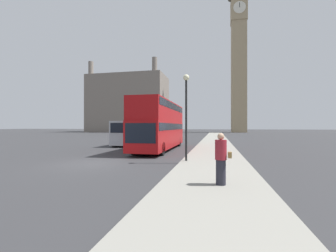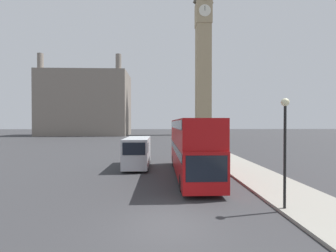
{
  "view_description": "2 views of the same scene",
  "coord_description": "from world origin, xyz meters",
  "px_view_note": "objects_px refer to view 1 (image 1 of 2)",
  "views": [
    {
      "loc": [
        6.98,
        -11.79,
        2.15
      ],
      "look_at": [
        3.13,
        6.26,
        2.17
      ],
      "focal_mm": 24.0,
      "sensor_mm": 36.0,
      "label": 1
    },
    {
      "loc": [
        -0.35,
        -8.85,
        4.01
      ],
      "look_at": [
        0.48,
        15.13,
        3.73
      ],
      "focal_mm": 24.0,
      "sensor_mm": 36.0,
      "label": 2
    }
  ],
  "objects_px": {
    "white_van": "(129,133)",
    "street_lamp": "(186,103)",
    "pedestrian": "(221,159)",
    "red_double_decker_bus": "(160,124)",
    "clock_tower": "(239,48)"
  },
  "relations": [
    {
      "from": "white_van",
      "to": "pedestrian",
      "type": "xyz_separation_m",
      "value": [
        9.6,
        -15.52,
        -0.41
      ]
    },
    {
      "from": "pedestrian",
      "to": "red_double_decker_bus",
      "type": "bearing_deg",
      "value": 113.13
    },
    {
      "from": "clock_tower",
      "to": "pedestrian",
      "type": "bearing_deg",
      "value": -95.94
    },
    {
      "from": "red_double_decker_bus",
      "to": "white_van",
      "type": "bearing_deg",
      "value": 141.98
    },
    {
      "from": "clock_tower",
      "to": "street_lamp",
      "type": "distance_m",
      "value": 74.6
    },
    {
      "from": "street_lamp",
      "to": "red_double_decker_bus",
      "type": "bearing_deg",
      "value": 115.13
    },
    {
      "from": "pedestrian",
      "to": "white_van",
      "type": "bearing_deg",
      "value": 121.74
    },
    {
      "from": "red_double_decker_bus",
      "to": "street_lamp",
      "type": "xyz_separation_m",
      "value": [
        3.29,
        -7.0,
        1.11
      ]
    },
    {
      "from": "clock_tower",
      "to": "white_van",
      "type": "relative_size",
      "value": 10.4
    },
    {
      "from": "white_van",
      "to": "street_lamp",
      "type": "relative_size",
      "value": 1.11
    },
    {
      "from": "pedestrian",
      "to": "street_lamp",
      "type": "height_order",
      "value": "street_lamp"
    },
    {
      "from": "street_lamp",
      "to": "pedestrian",
      "type": "bearing_deg",
      "value": -69.77
    },
    {
      "from": "white_van",
      "to": "red_double_decker_bus",
      "type": "bearing_deg",
      "value": -38.02
    },
    {
      "from": "clock_tower",
      "to": "street_lamp",
      "type": "height_order",
      "value": "clock_tower"
    },
    {
      "from": "white_van",
      "to": "street_lamp",
      "type": "height_order",
      "value": "street_lamp"
    }
  ]
}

